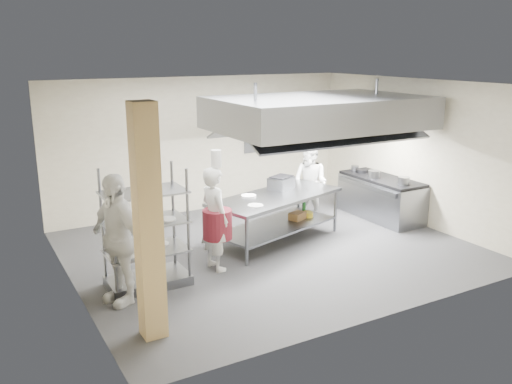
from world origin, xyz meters
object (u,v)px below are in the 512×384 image
chef_head (215,219)px  griddle (281,183)px  pass_rack (145,228)px  cooking_range (381,199)px  stockpot (374,174)px  chef_plating (117,239)px  chef_line (310,183)px  island (276,218)px

chef_head → griddle: bearing=-68.3°
pass_rack → chef_head: 1.21m
cooking_range → stockpot: (-0.20, 0.03, 0.56)m
chef_plating → cooking_range: bearing=82.9°
cooking_range → chef_plating: bearing=-168.4°
chef_line → stockpot: (1.28, -0.53, 0.15)m
griddle → cooking_range: bearing=-30.1°
cooking_range → stockpot: 0.60m
island → chef_plating: (-3.31, -1.09, 0.51)m
chef_head → chef_line: (2.87, 1.38, -0.05)m
chef_head → stockpot: size_ratio=7.25×
chef_line → griddle: bearing=-90.8°
pass_rack → cooking_range: pass_rack is taller
griddle → stockpot: size_ratio=1.95×
pass_rack → griddle: 3.31m
cooking_range → griddle: griddle is taller
chef_line → chef_plating: (-4.60, -1.81, 0.13)m
cooking_range → griddle: size_ratio=4.24×
chef_line → griddle: 1.03m
griddle → stockpot: 2.23m
island → pass_rack: (-2.78, -0.74, 0.48)m
cooking_range → island: bearing=-176.7°
chef_head → stockpot: 4.23m
island → chef_head: 1.76m
cooking_range → chef_plating: (-6.08, -1.25, 0.54)m
island → chef_plating: bearing=-178.5°
chef_plating → griddle: (3.65, 1.45, 0.06)m
chef_line → griddle: size_ratio=3.51×
island → griddle: griddle is taller
chef_head → chef_line: bearing=-70.5°
chef_head → stockpot: (4.15, 0.84, 0.11)m
pass_rack → griddle: pass_rack is taller
chef_plating → pass_rack: bearing=104.9°
griddle → stockpot: (2.23, -0.17, -0.04)m
cooking_range → griddle: bearing=175.2°
chef_line → stockpot: chef_line is taller
pass_rack → chef_plating: (-0.53, -0.35, 0.03)m
island → cooking_range: island is taller
cooking_range → chef_line: 1.64m
pass_rack → stockpot: size_ratio=7.72×
island → griddle: bearing=29.9°
griddle → chef_plating: bearing=176.4°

